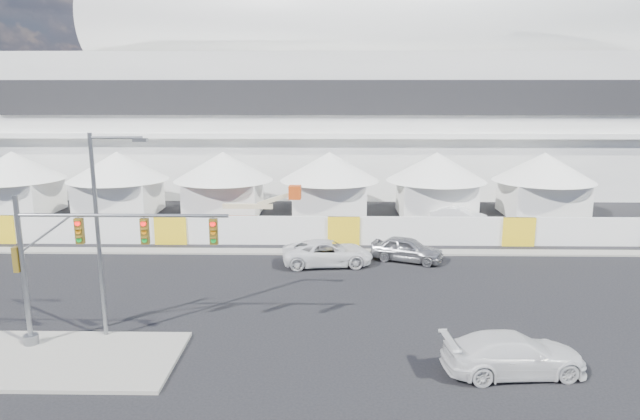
{
  "coord_description": "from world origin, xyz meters",
  "views": [
    {
      "loc": [
        5.05,
        -23.73,
        10.62
      ],
      "look_at": [
        4.45,
        10.0,
        3.42
      ],
      "focal_mm": 32.0,
      "sensor_mm": 36.0,
      "label": 1
    }
  ],
  "objects_px": {
    "pickup_near": "(514,354)",
    "streetlight_median": "(102,222)",
    "sedan_silver": "(407,249)",
    "boom_lift": "(241,219)",
    "traffic_mast": "(72,262)",
    "pickup_curb": "(328,253)",
    "lot_car_a": "(459,216)"
  },
  "relations": [
    {
      "from": "pickup_curb",
      "to": "traffic_mast",
      "type": "height_order",
      "value": "traffic_mast"
    },
    {
      "from": "lot_car_a",
      "to": "boom_lift",
      "type": "bearing_deg",
      "value": 123.32
    },
    {
      "from": "pickup_near",
      "to": "boom_lift",
      "type": "bearing_deg",
      "value": 26.63
    },
    {
      "from": "lot_car_a",
      "to": "streetlight_median",
      "type": "height_order",
      "value": "streetlight_median"
    },
    {
      "from": "pickup_near",
      "to": "sedan_silver",
      "type": "bearing_deg",
      "value": 2.83
    },
    {
      "from": "pickup_near",
      "to": "streetlight_median",
      "type": "distance_m",
      "value": 17.27
    },
    {
      "from": "pickup_curb",
      "to": "traffic_mast",
      "type": "relative_size",
      "value": 0.63
    },
    {
      "from": "streetlight_median",
      "to": "pickup_curb",
      "type": "bearing_deg",
      "value": 48.71
    },
    {
      "from": "sedan_silver",
      "to": "lot_car_a",
      "type": "height_order",
      "value": "sedan_silver"
    },
    {
      "from": "sedan_silver",
      "to": "pickup_curb",
      "type": "bearing_deg",
      "value": 122.63
    },
    {
      "from": "pickup_near",
      "to": "traffic_mast",
      "type": "bearing_deg",
      "value": 78.25
    },
    {
      "from": "sedan_silver",
      "to": "lot_car_a",
      "type": "relative_size",
      "value": 1.02
    },
    {
      "from": "pickup_near",
      "to": "pickup_curb",
      "type": "bearing_deg",
      "value": 22.22
    },
    {
      "from": "pickup_near",
      "to": "lot_car_a",
      "type": "relative_size",
      "value": 1.22
    },
    {
      "from": "lot_car_a",
      "to": "traffic_mast",
      "type": "relative_size",
      "value": 0.5
    },
    {
      "from": "pickup_near",
      "to": "lot_car_a",
      "type": "height_order",
      "value": "pickup_near"
    },
    {
      "from": "sedan_silver",
      "to": "lot_car_a",
      "type": "xyz_separation_m",
      "value": [
        5.37,
        9.72,
        -0.04
      ]
    },
    {
      "from": "pickup_near",
      "to": "traffic_mast",
      "type": "height_order",
      "value": "traffic_mast"
    },
    {
      "from": "traffic_mast",
      "to": "boom_lift",
      "type": "bearing_deg",
      "value": 79.25
    },
    {
      "from": "streetlight_median",
      "to": "boom_lift",
      "type": "xyz_separation_m",
      "value": [
        2.8,
        18.84,
        -4.2
      ]
    },
    {
      "from": "lot_car_a",
      "to": "traffic_mast",
      "type": "distance_m",
      "value": 30.52
    },
    {
      "from": "boom_lift",
      "to": "traffic_mast",
      "type": "bearing_deg",
      "value": -98.95
    },
    {
      "from": "sedan_silver",
      "to": "pickup_curb",
      "type": "relative_size",
      "value": 0.82
    },
    {
      "from": "sedan_silver",
      "to": "streetlight_median",
      "type": "bearing_deg",
      "value": 151.08
    },
    {
      "from": "pickup_curb",
      "to": "pickup_near",
      "type": "relative_size",
      "value": 1.02
    },
    {
      "from": "sedan_silver",
      "to": "traffic_mast",
      "type": "height_order",
      "value": "traffic_mast"
    },
    {
      "from": "pickup_near",
      "to": "streetlight_median",
      "type": "bearing_deg",
      "value": 74.59
    },
    {
      "from": "lot_car_a",
      "to": "traffic_mast",
      "type": "xyz_separation_m",
      "value": [
        -20.67,
        -22.25,
        3.0
      ]
    },
    {
      "from": "sedan_silver",
      "to": "boom_lift",
      "type": "relative_size",
      "value": 0.64
    },
    {
      "from": "lot_car_a",
      "to": "streetlight_median",
      "type": "bearing_deg",
      "value": 162.31
    },
    {
      "from": "pickup_near",
      "to": "streetlight_median",
      "type": "height_order",
      "value": "streetlight_median"
    },
    {
      "from": "streetlight_median",
      "to": "boom_lift",
      "type": "relative_size",
      "value": 1.24
    }
  ]
}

